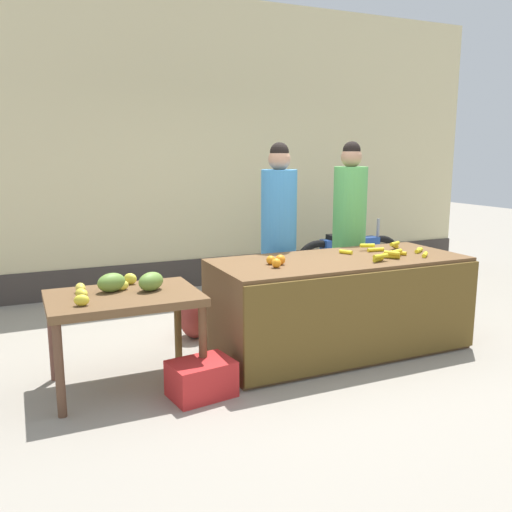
% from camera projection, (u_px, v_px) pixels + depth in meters
% --- Properties ---
extents(ground_plane, '(24.00, 24.00, 0.00)m').
position_uv_depth(ground_plane, '(304.00, 354.00, 4.66)').
color(ground_plane, gray).
extents(market_wall_back, '(8.35, 0.23, 3.60)m').
position_uv_depth(market_wall_back, '(198.00, 149.00, 6.87)').
color(market_wall_back, beige).
rests_on(market_wall_back, ground).
extents(fruit_stall_counter, '(2.20, 0.95, 0.82)m').
position_uv_depth(fruit_stall_counter, '(339.00, 305.00, 4.70)').
color(fruit_stall_counter, brown).
rests_on(fruit_stall_counter, ground).
extents(side_table_wooden, '(1.08, 0.75, 0.70)m').
position_uv_depth(side_table_wooden, '(124.00, 305.00, 3.94)').
color(side_table_wooden, brown).
rests_on(side_table_wooden, ground).
extents(banana_bunch_pile, '(0.77, 0.62, 0.07)m').
position_uv_depth(banana_bunch_pile, '(391.00, 252.00, 4.79)').
color(banana_bunch_pile, yellow).
rests_on(banana_bunch_pile, fruit_stall_counter).
extents(orange_pile, '(0.16, 0.21, 0.08)m').
position_uv_depth(orange_pile, '(276.00, 261.00, 4.33)').
color(orange_pile, orange).
rests_on(orange_pile, fruit_stall_counter).
extents(mango_papaya_pile, '(0.71, 0.58, 0.14)m').
position_uv_depth(mango_papaya_pile, '(123.00, 283.00, 3.98)').
color(mango_papaya_pile, yellow).
rests_on(mango_papaya_pile, side_table_wooden).
extents(vendor_woman_blue_shirt, '(0.34, 0.34, 1.81)m').
position_uv_depth(vendor_woman_blue_shirt, '(279.00, 238.00, 5.16)').
color(vendor_woman_blue_shirt, '#33333D').
rests_on(vendor_woman_blue_shirt, ground).
extents(vendor_woman_green_shirt, '(0.34, 0.34, 1.83)m').
position_uv_depth(vendor_woman_green_shirt, '(349.00, 231.00, 5.56)').
color(vendor_woman_green_shirt, '#33333D').
rests_on(vendor_woman_green_shirt, ground).
extents(parked_motorcycle, '(1.60, 0.18, 0.88)m').
position_uv_depth(parked_motorcycle, '(350.00, 257.00, 6.92)').
color(parked_motorcycle, black).
rests_on(parked_motorcycle, ground).
extents(produce_crate, '(0.48, 0.38, 0.26)m').
position_uv_depth(produce_crate, '(201.00, 379.00, 3.84)').
color(produce_crate, red).
rests_on(produce_crate, ground).
extents(produce_sack, '(0.43, 0.46, 0.45)m').
position_uv_depth(produce_sack, '(195.00, 315.00, 5.05)').
color(produce_sack, maroon).
rests_on(produce_sack, ground).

